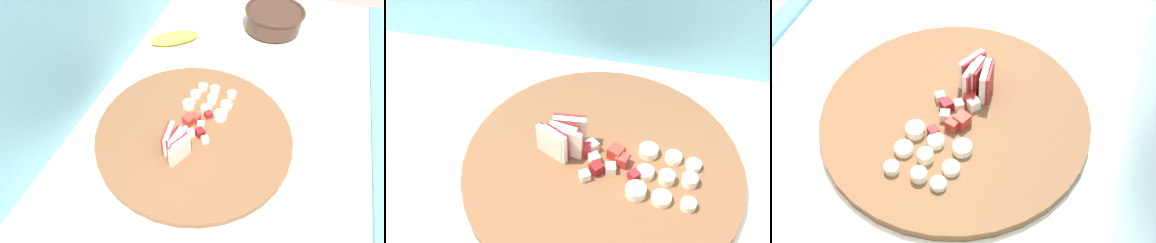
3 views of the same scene
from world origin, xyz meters
TOP-DOWN VIEW (x-y plane):
  - tiled_countertop at (0.00, -0.00)m, footprint 1.33×0.67m
  - tile_backsplash at (0.00, 0.36)m, footprint 2.40×0.04m
  - cutting_board at (-0.03, 0.08)m, footprint 0.43×0.43m
  - apple_wedge_fan at (-0.09, 0.09)m, footprint 0.07×0.06m
  - apple_dice_pile at (-0.03, 0.08)m, footprint 0.10×0.08m
  - banana_slice_rows at (0.06, 0.06)m, footprint 0.10×0.11m
  - ceramic_bowl at (0.44, -0.01)m, footprint 0.18×0.18m
  - banana_peel at (0.28, 0.24)m, footprint 0.13×0.15m

SIDE VIEW (x-z plane):
  - tiled_countertop at x=0.00m, z-range 0.00..0.89m
  - tile_backsplash at x=0.00m, z-range 0.00..1.26m
  - cutting_board at x=-0.03m, z-range 0.88..0.90m
  - banana_peel at x=0.28m, z-range 0.88..0.91m
  - banana_slice_rows at x=0.06m, z-range 0.90..0.91m
  - apple_dice_pile at x=-0.03m, z-range 0.90..0.92m
  - ceramic_bowl at x=0.44m, z-range 0.89..0.95m
  - apple_wedge_fan at x=-0.09m, z-range 0.90..0.95m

